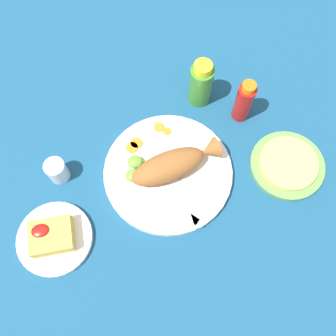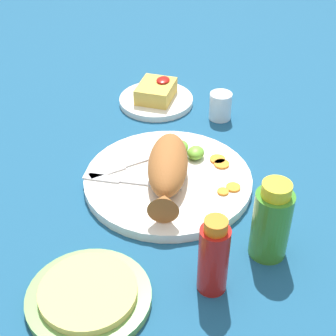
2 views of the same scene
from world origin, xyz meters
The scene contains 18 objects.
ground_plane centered at (0.00, 0.00, 0.00)m, with size 4.00×4.00×0.00m, color navy.
main_plate centered at (0.00, 0.00, 0.01)m, with size 0.31×0.31×0.02m, color white.
fried_fish centered at (-0.01, 0.00, 0.05)m, with size 0.23×0.11×0.06m.
fork_near centered at (-0.04, 0.07, 0.02)m, with size 0.03×0.19×0.00m.
fork_far centered at (0.01, 0.08, 0.02)m, with size 0.14×0.14×0.00m.
carrot_slice_near centered at (-0.02, -0.11, 0.02)m, with size 0.02×0.02×0.00m, color orange.
carrot_slice_mid centered at (0.00, -0.12, 0.02)m, with size 0.03×0.03×0.00m, color orange.
carrot_slice_far centered at (0.06, -0.09, 0.02)m, with size 0.03×0.03×0.00m, color orange.
carrot_slice_extra centered at (0.08, -0.08, 0.02)m, with size 0.03×0.03×0.00m, color orange.
lime_wedge_main centered at (0.07, -0.03, 0.03)m, with size 0.04×0.03×0.02m, color #6BB233.
lime_wedge_side centered at (0.08, 0.00, 0.03)m, with size 0.04×0.03×0.02m, color #6BB233.
hot_sauce_bottle_red centered at (-0.22, -0.13, 0.06)m, with size 0.04×0.04×0.13m.
hot_sauce_bottle_green centered at (-0.12, -0.20, 0.07)m, with size 0.06×0.06×0.14m.
salt_cup centered at (0.26, -0.05, 0.03)m, with size 0.05×0.05×0.06m.
side_plate_fries centered at (0.28, 0.11, 0.01)m, with size 0.17×0.17×0.01m, color white.
fries_pile centered at (0.28, 0.11, 0.03)m, with size 0.09×0.08×0.04m.
tortilla_plate centered at (-0.29, 0.03, 0.01)m, with size 0.18×0.18×0.01m, color #6B9E4C.
tortilla_stack centered at (-0.29, 0.03, 0.02)m, with size 0.14×0.14×0.01m, color #E0C666.
Camera 2 is at (-0.72, -0.21, 0.61)m, focal length 55.00 mm.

